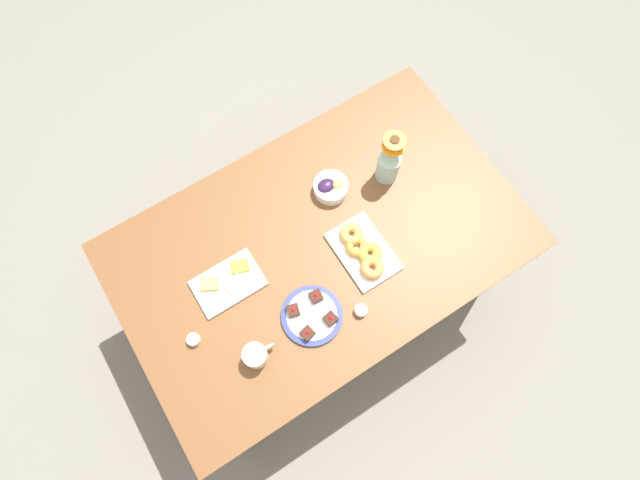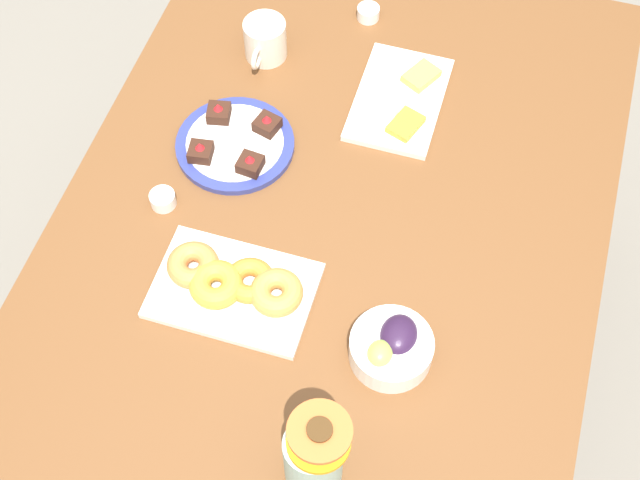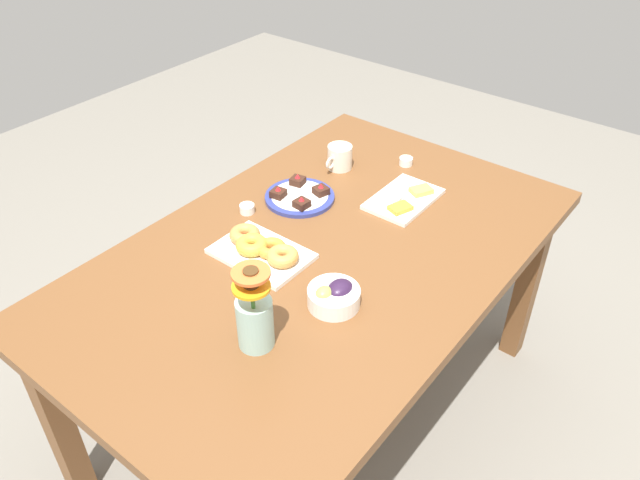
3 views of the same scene
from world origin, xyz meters
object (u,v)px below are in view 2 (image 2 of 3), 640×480
at_px(jam_cup_berry, 163,199).
at_px(grape_bowl, 392,347).
at_px(coffee_mug, 265,40).
at_px(dessert_plate, 235,144).
at_px(jam_cup_honey, 368,12).
at_px(flower_vase, 314,457).
at_px(dining_table, 320,275).
at_px(cheese_platter, 400,99).
at_px(croissant_platter, 233,284).

bearing_deg(jam_cup_berry, grape_bowl, 70.06).
distance_m(coffee_mug, dessert_plate, 0.25).
relative_size(jam_cup_honey, flower_vase, 0.19).
distance_m(jam_cup_honey, jam_cup_berry, 0.63).
relative_size(grape_bowl, flower_vase, 0.56).
xyz_separation_m(grape_bowl, jam_cup_honey, (-0.75, -0.24, -0.01)).
bearing_deg(dining_table, coffee_mug, -149.97).
relative_size(dining_table, cheese_platter, 6.15).
distance_m(cheese_platter, flower_vase, 0.78).
bearing_deg(grape_bowl, dining_table, -132.71).
relative_size(coffee_mug, cheese_platter, 0.47).
height_order(cheese_platter, dessert_plate, dessert_plate).
distance_m(croissant_platter, dessert_plate, 0.32).
xyz_separation_m(coffee_mug, cheese_platter, (0.05, 0.30, -0.03)).
xyz_separation_m(grape_bowl, flower_vase, (0.23, -0.06, 0.06)).
relative_size(dining_table, jam_cup_berry, 33.33).
relative_size(grape_bowl, jam_cup_berry, 2.93).
bearing_deg(jam_cup_honey, dining_table, 6.83).
bearing_deg(dessert_plate, grape_bowl, 49.64).
relative_size(cheese_platter, croissant_platter, 0.93).
relative_size(coffee_mug, flower_vase, 0.49).
xyz_separation_m(grape_bowl, dessert_plate, (-0.34, -0.40, -0.02)).
height_order(dessert_plate, flower_vase, flower_vase).
relative_size(coffee_mug, dessert_plate, 0.53).
bearing_deg(cheese_platter, croissant_platter, -19.15).
height_order(grape_bowl, croissant_platter, grape_bowl).
distance_m(jam_cup_berry, flower_vase, 0.59).
height_order(dining_table, jam_cup_berry, jam_cup_berry).
distance_m(dessert_plate, flower_vase, 0.67).
bearing_deg(croissant_platter, dining_table, 134.71).
xyz_separation_m(coffee_mug, jam_cup_berry, (0.41, -0.06, -0.03)).
relative_size(dining_table, grape_bowl, 11.37).
height_order(cheese_platter, flower_vase, flower_vase).
distance_m(cheese_platter, jam_cup_honey, 0.24).
xyz_separation_m(grape_bowl, cheese_platter, (-0.54, -0.12, -0.02)).
height_order(jam_cup_berry, dessert_plate, dessert_plate).
bearing_deg(dessert_plate, jam_cup_honey, 159.34).
distance_m(dining_table, grape_bowl, 0.26).
bearing_deg(dining_table, flower_vase, 15.53).
xyz_separation_m(dining_table, grape_bowl, (0.16, 0.17, 0.12)).
bearing_deg(cheese_platter, jam_cup_berry, -44.73).
bearing_deg(croissant_platter, grape_bowl, 82.50).
xyz_separation_m(croissant_platter, jam_cup_berry, (-0.14, -0.19, -0.01)).
height_order(coffee_mug, dessert_plate, coffee_mug).
height_order(coffee_mug, croissant_platter, coffee_mug).
height_order(cheese_platter, jam_cup_berry, cheese_platter).
bearing_deg(coffee_mug, jam_cup_honey, 133.16).
bearing_deg(cheese_platter, flower_vase, 4.15).
bearing_deg(flower_vase, croissant_platter, -139.70).
bearing_deg(jam_cup_honey, cheese_platter, 30.46).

